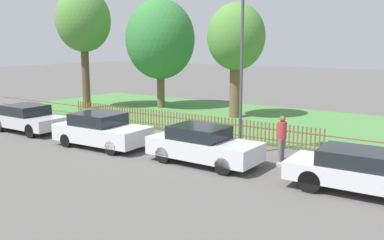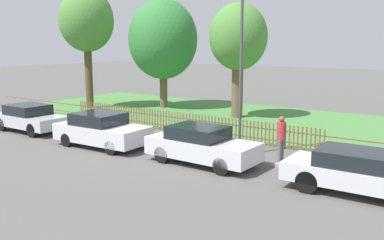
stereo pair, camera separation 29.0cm
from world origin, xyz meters
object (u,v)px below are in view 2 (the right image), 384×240
(parked_car_black_saloon, at_px, (102,130))
(tree_behind_motorcycle, at_px, (163,40))
(street_lamp, at_px, (240,48))
(tree_mid_park, at_px, (238,38))
(parked_car_navy_estate, at_px, (201,145))
(parked_car_red_compact, at_px, (361,172))
(pedestrian_near_fence, at_px, (281,136))
(covered_motorcycle, at_px, (201,134))
(tree_nearest_kerb, at_px, (86,22))
(parked_car_silver_hatchback, at_px, (30,118))

(parked_car_black_saloon, bearing_deg, tree_behind_motorcycle, 113.15)
(street_lamp, bearing_deg, tree_mid_park, 119.50)
(parked_car_navy_estate, height_order, tree_behind_motorcycle, tree_behind_motorcycle)
(parked_car_red_compact, distance_m, pedestrian_near_fence, 3.86)
(parked_car_black_saloon, bearing_deg, parked_car_navy_estate, 0.49)
(parked_car_black_saloon, distance_m, tree_behind_motorcycle, 11.71)
(covered_motorcycle, bearing_deg, pedestrian_near_fence, -5.66)
(covered_motorcycle, distance_m, pedestrian_near_fence, 3.58)
(covered_motorcycle, bearing_deg, parked_car_red_compact, -21.30)
(covered_motorcycle, bearing_deg, parked_car_black_saloon, -151.67)
(covered_motorcycle, distance_m, tree_nearest_kerb, 13.97)
(parked_car_black_saloon, bearing_deg, tree_nearest_kerb, 138.60)
(tree_behind_motorcycle, bearing_deg, covered_motorcycle, -43.40)
(tree_mid_park, relative_size, pedestrian_near_fence, 3.90)
(street_lamp, bearing_deg, tree_nearest_kerb, 160.01)
(parked_car_navy_estate, distance_m, parked_car_red_compact, 5.47)
(tree_behind_motorcycle, distance_m, street_lamp, 12.98)
(tree_mid_park, distance_m, street_lamp, 8.61)
(covered_motorcycle, distance_m, street_lamp, 4.03)
(parked_car_navy_estate, bearing_deg, parked_car_silver_hatchback, -178.72)
(pedestrian_near_fence, bearing_deg, parked_car_silver_hatchback, 96.62)
(parked_car_silver_hatchback, xyz_separation_m, covered_motorcycle, (8.63, 2.10, -0.10))
(parked_car_red_compact, relative_size, covered_motorcycle, 2.25)
(parked_car_black_saloon, xyz_separation_m, parked_car_navy_estate, (4.86, 0.23, -0.02))
(covered_motorcycle, distance_m, tree_mid_park, 8.49)
(parked_car_navy_estate, xyz_separation_m, pedestrian_near_fence, (2.16, 1.98, 0.25))
(parked_car_red_compact, relative_size, pedestrian_near_fence, 2.66)
(parked_car_silver_hatchback, height_order, tree_mid_park, tree_mid_park)
(tree_behind_motorcycle, relative_size, pedestrian_near_fence, 4.26)
(tree_nearest_kerb, bearing_deg, parked_car_black_saloon, -39.21)
(tree_behind_motorcycle, bearing_deg, pedestrian_near_fence, -33.58)
(parked_car_red_compact, xyz_separation_m, tree_behind_motorcycle, (-15.07, 9.79, 3.81))
(parked_car_silver_hatchback, height_order, street_lamp, street_lamp)
(parked_car_black_saloon, relative_size, tree_nearest_kerb, 0.53)
(parked_car_black_saloon, distance_m, parked_car_red_compact, 10.33)
(parked_car_red_compact, distance_m, street_lamp, 6.24)
(parked_car_silver_hatchback, distance_m, tree_mid_park, 11.86)
(tree_nearest_kerb, xyz_separation_m, street_lamp, (14.06, -5.11, -1.52))
(tree_nearest_kerb, bearing_deg, parked_car_silver_hatchback, -63.20)
(parked_car_silver_hatchback, distance_m, street_lamp, 11.25)
(pedestrian_near_fence, bearing_deg, parked_car_black_saloon, 104.56)
(parked_car_black_saloon, xyz_separation_m, tree_mid_park, (1.17, 9.43, 3.80))
(parked_car_navy_estate, distance_m, tree_behind_motorcycle, 14.23)
(parked_car_navy_estate, relative_size, covered_motorcycle, 2.08)
(covered_motorcycle, relative_size, tree_behind_motorcycle, 0.28)
(covered_motorcycle, bearing_deg, tree_behind_motorcycle, 131.76)
(tree_nearest_kerb, bearing_deg, tree_mid_park, 13.57)
(covered_motorcycle, relative_size, pedestrian_near_fence, 1.18)
(covered_motorcycle, height_order, street_lamp, street_lamp)
(covered_motorcycle, height_order, pedestrian_near_fence, pedestrian_near_fence)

